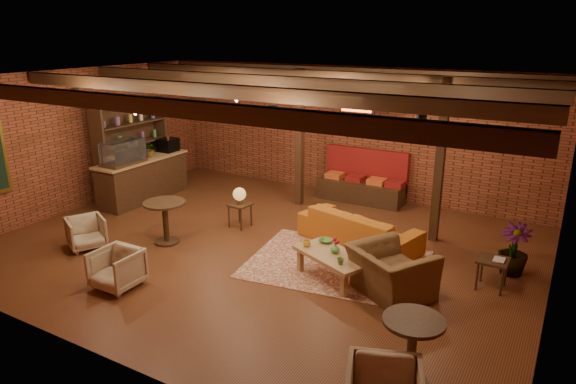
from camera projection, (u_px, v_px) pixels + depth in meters
The scene contains 27 objects.
floor at pixel (262, 246), 9.99m from camera, with size 10.00×10.00×0.00m, color #442011.
ceiling at pixel (259, 79), 9.02m from camera, with size 10.00×8.00×0.02m, color black.
wall_back at pixel (347, 131), 12.81m from camera, with size 10.00×0.02×3.20m, color brown.
wall_front at pixel (81, 240), 6.20m from camera, with size 10.00×0.02×3.20m, color brown.
wall_left at pixel (79, 139), 11.89m from camera, with size 0.02×8.00×3.20m, color brown.
wall_right at pixel (562, 213), 7.13m from camera, with size 0.02×8.00×3.20m, color brown.
ceiling_beams at pixel (259, 86), 9.06m from camera, with size 9.80×6.40×0.22m, color #311D10, non-canonical shape.
ceiling_pipe at pixel (302, 90), 10.45m from camera, with size 0.12×0.12×9.60m, color black.
post_left at pixel (299, 139), 11.94m from camera, with size 0.16×0.16×3.20m, color #311D10.
post_right at pixel (440, 162), 9.82m from camera, with size 0.16×0.16×3.20m, color #311D10.
service_counter at pixel (142, 168), 12.53m from camera, with size 0.80×2.50×1.60m, color #311D10, non-canonical shape.
plant_counter at pixel (150, 150), 12.52m from camera, with size 0.35×0.39×0.30m, color #337F33.
shelving_hutch at pixel (132, 149), 12.68m from camera, with size 0.52×2.00×2.40m, color #311D10, non-canonical shape.
banquette at pixel (361, 181), 12.48m from camera, with size 2.10×0.70×1.00m, color maroon, non-canonical shape.
service_sign at pixel (357, 108), 11.55m from camera, with size 0.86×0.06×0.30m, color #E84D17.
ceiling_spotlights at pixel (259, 98), 9.13m from camera, with size 6.40×4.40×0.28m, color black, non-canonical shape.
rug at pixel (337, 264), 9.22m from camera, with size 3.10×2.37×0.01m, color maroon.
sofa at pixel (359, 228), 9.94m from camera, with size 2.41×0.94×0.70m, color #AF5B18.
coffee_table at pixel (332, 256), 8.56m from camera, with size 1.52×1.17×0.72m.
side_table_lamp at pixel (240, 197), 10.78m from camera, with size 0.45×0.45×0.87m.
round_table_left at pixel (165, 215), 9.99m from camera, with size 0.82×0.82×0.85m.
armchair_a at pixel (86, 231), 9.83m from camera, with size 0.65×0.61×0.67m, color beige.
armchair_b at pixel (117, 267), 8.31m from camera, with size 0.69×0.65×0.71m, color beige.
armchair_right at pixel (391, 264), 8.02m from camera, with size 1.19×0.78×1.04m, color brown.
side_table_book at pixel (493, 261), 8.22m from camera, with size 0.47×0.47×0.54m.
round_table_right at pixel (412, 341), 5.97m from camera, with size 0.73×0.73×0.85m.
plant_tall at pixel (521, 199), 8.46m from camera, with size 1.51×1.51×2.70m, color #4C7F4C.
Camera 1 is at (5.04, -7.72, 4.03)m, focal length 32.00 mm.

